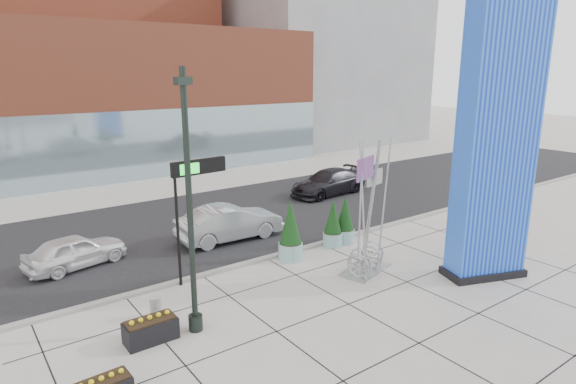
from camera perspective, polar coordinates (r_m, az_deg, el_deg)
ground at (r=17.08m, az=2.33°, el=-12.80°), size 160.00×160.00×0.00m
street_asphalt at (r=25.08m, az=-12.06°, el=-4.08°), size 80.00×12.00×0.02m
curb_edge at (r=20.04m, az=-4.87°, el=-8.41°), size 80.00×0.30×0.12m
tower_podium at (r=40.33m, az=-21.34°, el=10.09°), size 34.00×10.00×11.00m
tower_glass_front at (r=36.04m, az=-18.88°, el=5.09°), size 34.00×0.60×5.00m
building_grey_parking at (r=56.45m, az=2.93°, el=15.50°), size 20.00×18.00×18.00m
blue_pylon at (r=19.21m, az=23.38°, el=4.51°), size 3.32×2.32×10.14m
lamp_post at (r=14.35m, az=-11.45°, el=-4.50°), size 0.53×0.43×7.88m
public_art_sculpture at (r=19.20m, az=9.34°, el=-5.37°), size 2.54×1.74×5.26m
concrete_bollard at (r=16.46m, az=-15.42°, el=-13.04°), size 0.37×0.37×0.72m
overhead_street_sign at (r=17.70m, az=-10.92°, el=1.63°), size 2.19×0.36×4.63m
round_planter_east at (r=22.27m, az=6.77°, el=-3.35°), size 0.90×0.90×2.26m
round_planter_mid at (r=21.81m, az=5.35°, el=-3.77°), size 0.88×0.88×2.20m
round_planter_west at (r=20.12m, az=0.30°, el=-4.74°), size 1.03×1.03×2.57m
box_planter_north at (r=15.24m, az=-15.97°, el=-15.34°), size 1.51×0.76×0.83m
car_white_west at (r=21.32m, az=-23.86°, el=-6.45°), size 4.20×2.41×1.35m
car_silver_mid at (r=22.69m, az=-6.91°, el=-3.66°), size 5.07×1.92×1.65m
car_dark_east at (r=30.85m, az=4.82°, el=1.14°), size 5.60×2.66×1.58m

